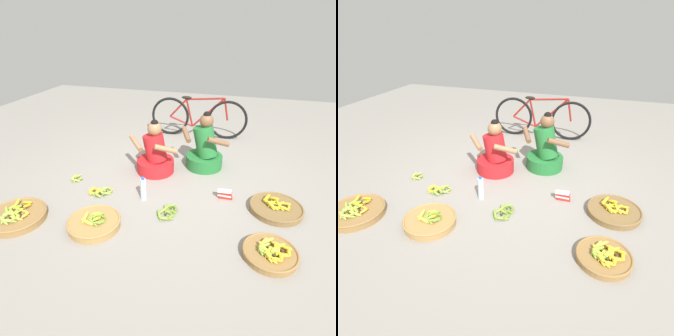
% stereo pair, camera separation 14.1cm
% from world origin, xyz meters
% --- Properties ---
extents(ground_plane, '(10.00, 10.00, 0.00)m').
position_xyz_m(ground_plane, '(0.00, 0.00, 0.00)').
color(ground_plane, gray).
extents(vendor_woman_front, '(0.73, 0.52, 0.76)m').
position_xyz_m(vendor_woman_front, '(-0.32, 0.30, 0.24)').
color(vendor_woman_front, red).
rests_on(vendor_woman_front, ground).
extents(vendor_woman_behind, '(0.72, 0.53, 0.82)m').
position_xyz_m(vendor_woman_behind, '(0.31, 0.62, 0.27)').
color(vendor_woman_behind, '#237233').
rests_on(vendor_woman_behind, ground).
extents(bicycle_leaning, '(1.70, 0.12, 0.73)m').
position_xyz_m(bicycle_leaning, '(0.01, 1.77, 0.36)').
color(bicycle_leaning, black).
rests_on(bicycle_leaning, ground).
extents(banana_basket_back_center, '(0.58, 0.58, 0.14)m').
position_xyz_m(banana_basket_back_center, '(1.26, -0.23, 0.04)').
color(banana_basket_back_center, brown).
rests_on(banana_basket_back_center, ground).
extents(banana_basket_front_center, '(0.62, 0.62, 0.16)m').
position_xyz_m(banana_basket_front_center, '(-1.42, -1.14, 0.05)').
color(banana_basket_front_center, olive).
rests_on(banana_basket_front_center, ground).
extents(banana_basket_near_vendor, '(0.50, 0.50, 0.14)m').
position_xyz_m(banana_basket_near_vendor, '(1.17, -0.97, 0.05)').
color(banana_basket_near_vendor, olive).
rests_on(banana_basket_near_vendor, ground).
extents(banana_basket_near_bicycle, '(0.55, 0.55, 0.16)m').
position_xyz_m(banana_basket_near_bicycle, '(-0.56, -1.02, 0.05)').
color(banana_basket_near_bicycle, '#A87F47').
rests_on(banana_basket_near_bicycle, ground).
extents(loose_bananas_front_right, '(0.32, 0.25, 0.08)m').
position_xyz_m(loose_bananas_front_right, '(-0.81, -0.44, 0.03)').
color(loose_bananas_front_right, yellow).
rests_on(loose_bananas_front_right, ground).
extents(loose_bananas_front_left, '(0.24, 0.32, 0.09)m').
position_xyz_m(loose_bananas_front_left, '(0.11, -0.61, 0.03)').
color(loose_bananas_front_left, olive).
rests_on(loose_bananas_front_left, ground).
extents(loose_bananas_back_left, '(0.18, 0.18, 0.08)m').
position_xyz_m(loose_bananas_back_left, '(-1.26, -0.23, 0.03)').
color(loose_bananas_back_left, '#9EB747').
rests_on(loose_bananas_back_left, ground).
extents(water_bottle, '(0.07, 0.07, 0.30)m').
position_xyz_m(water_bottle, '(-0.25, -0.41, 0.14)').
color(water_bottle, silver).
rests_on(water_bottle, ground).
extents(packet_carton_stack, '(0.18, 0.07, 0.12)m').
position_xyz_m(packet_carton_stack, '(0.69, -0.13, 0.06)').
color(packet_carton_stack, red).
rests_on(packet_carton_stack, ground).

